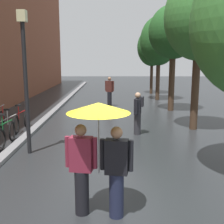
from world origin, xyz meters
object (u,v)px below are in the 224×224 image
(street_tree_1, at_px, (200,18))
(pedestrian_walking_midground, at_px, (111,91))
(parked_bicycle_2, at_px, (4,124))
(street_tree_4, at_px, (153,47))
(street_tree_3, at_px, (160,41))
(pedestrian_walking_far, at_px, (139,112))
(parked_bicycle_3, at_px, (15,119))
(couple_under_umbrella, at_px, (100,142))
(street_tree_2, at_px, (175,33))
(street_lamp_post, at_px, (26,72))

(street_tree_1, bearing_deg, pedestrian_walking_midground, 121.65)
(street_tree_1, bearing_deg, parked_bicycle_2, -174.44)
(street_tree_4, bearing_deg, street_tree_3, -90.79)
(pedestrian_walking_midground, xyz_separation_m, pedestrian_walking_far, (1.11, -6.38, -0.04))
(street_tree_3, distance_m, parked_bicycle_3, 11.30)
(couple_under_umbrella, bearing_deg, street_tree_4, 79.38)
(street_tree_3, relative_size, pedestrian_walking_midground, 3.20)
(street_tree_2, bearing_deg, street_lamp_post, -128.66)
(street_tree_2, height_order, street_tree_4, street_tree_2)
(street_lamp_post, bearing_deg, street_tree_4, 68.96)
(street_tree_4, height_order, street_lamp_post, street_tree_4)
(parked_bicycle_3, height_order, street_lamp_post, street_lamp_post)
(street_tree_3, height_order, parked_bicycle_2, street_tree_3)
(street_tree_4, distance_m, pedestrian_walking_midground, 7.56)
(street_tree_3, distance_m, pedestrian_walking_midground, 5.20)
(street_tree_3, bearing_deg, street_tree_4, 89.21)
(street_tree_4, xyz_separation_m, pedestrian_walking_midground, (-3.32, -6.19, -2.78))
(street_tree_2, bearing_deg, couple_under_umbrella, -108.08)
(street_tree_1, distance_m, parked_bicycle_3, 8.33)
(street_tree_1, height_order, parked_bicycle_3, street_tree_1)
(street_tree_2, bearing_deg, parked_bicycle_3, -151.60)
(street_tree_4, bearing_deg, parked_bicycle_2, -120.36)
(pedestrian_walking_midground, bearing_deg, street_lamp_post, -105.37)
(parked_bicycle_3, bearing_deg, street_tree_2, 28.40)
(parked_bicycle_3, relative_size, street_lamp_post, 0.27)
(street_lamp_post, relative_size, pedestrian_walking_midground, 2.37)
(couple_under_umbrella, distance_m, pedestrian_walking_far, 5.75)
(parked_bicycle_3, xyz_separation_m, pedestrian_walking_midground, (3.89, 5.32, 0.52))
(couple_under_umbrella, xyz_separation_m, street_lamp_post, (-2.26, 3.44, 1.05))
(parked_bicycle_2, xyz_separation_m, couple_under_umbrella, (3.91, -5.68, 1.00))
(parked_bicycle_2, distance_m, pedestrian_walking_far, 5.13)
(street_tree_1, relative_size, parked_bicycle_3, 5.34)
(couple_under_umbrella, bearing_deg, street_lamp_post, 123.30)
(street_tree_1, relative_size, street_tree_2, 1.07)
(street_tree_2, distance_m, parked_bicycle_2, 9.62)
(street_tree_3, relative_size, couple_under_umbrella, 2.68)
(street_lamp_post, bearing_deg, pedestrian_walking_far, 31.92)
(pedestrian_walking_midground, bearing_deg, street_tree_2, -22.48)
(parked_bicycle_3, height_order, pedestrian_walking_far, pedestrian_walking_far)
(street_tree_4, xyz_separation_m, couple_under_umbrella, (-3.41, -18.17, -2.29))
(parked_bicycle_2, height_order, street_lamp_post, street_lamp_post)
(street_tree_2, distance_m, pedestrian_walking_midground, 4.88)
(parked_bicycle_2, bearing_deg, street_tree_2, 33.66)
(parked_bicycle_2, bearing_deg, street_tree_1, 5.56)
(street_tree_4, xyz_separation_m, parked_bicycle_2, (-7.32, -12.49, -3.29))
(pedestrian_walking_far, bearing_deg, couple_under_umbrella, -102.10)
(parked_bicycle_3, distance_m, couple_under_umbrella, 7.74)
(couple_under_umbrella, height_order, pedestrian_walking_far, couple_under_umbrella)
(couple_under_umbrella, bearing_deg, pedestrian_walking_midground, 89.58)
(street_tree_4, distance_m, parked_bicycle_2, 14.85)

